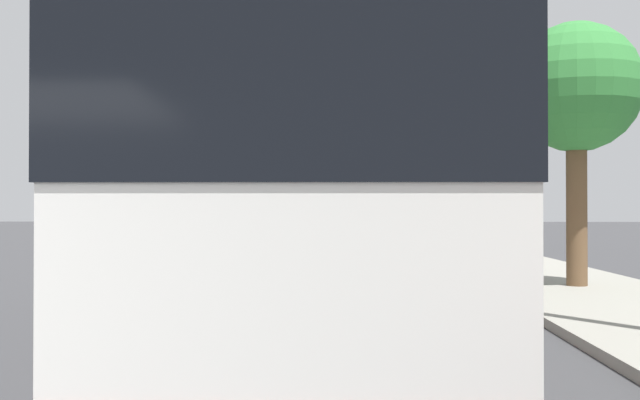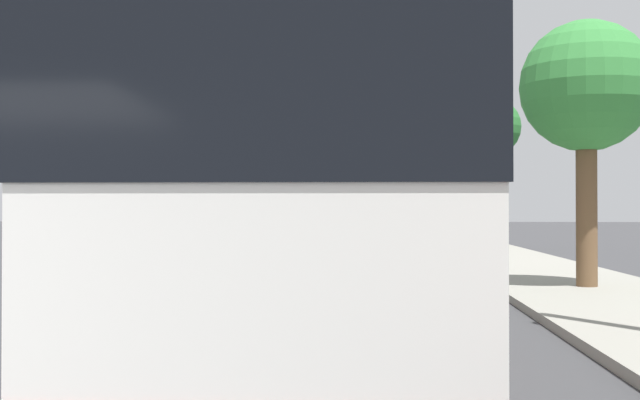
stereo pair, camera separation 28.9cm
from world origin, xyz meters
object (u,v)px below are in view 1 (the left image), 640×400
(coach_bus, at_px, (314,188))
(car_ahead_same_lane, at_px, (335,227))
(car_side_street, at_px, (354,244))
(roadside_tree_far_block, at_px, (475,131))
(car_behind_bus, at_px, (242,232))
(roadside_tree_mid_block, at_px, (576,91))
(car_oncoming, at_px, (267,225))

(coach_bus, bearing_deg, car_ahead_same_lane, -0.66)
(coach_bus, relative_size, car_side_street, 2.61)
(car_side_street, relative_size, car_ahead_same_lane, 1.14)
(roadside_tree_far_block, bearing_deg, car_side_street, 155.66)
(car_behind_bus, distance_m, roadside_tree_mid_block, 20.33)
(car_behind_bus, xyz_separation_m, roadside_tree_mid_block, (-17.81, -9.22, 3.36))
(coach_bus, bearing_deg, car_behind_bus, 8.58)
(car_side_street, distance_m, car_oncoming, 26.75)
(car_side_street, height_order, roadside_tree_mid_block, roadside_tree_mid_block)
(coach_bus, xyz_separation_m, car_behind_bus, (23.88, 4.18, -1.23))
(car_side_street, bearing_deg, roadside_tree_far_block, -26.47)
(car_oncoming, distance_m, roadside_tree_mid_block, 33.87)
(roadside_tree_mid_block, xyz_separation_m, roadside_tree_far_block, (17.48, -0.71, 0.91))
(car_oncoming, distance_m, roadside_tree_far_block, 18.57)
(car_ahead_same_lane, relative_size, roadside_tree_far_block, 0.65)
(coach_bus, relative_size, car_behind_bus, 2.86)
(roadside_tree_mid_block, bearing_deg, coach_bus, 140.28)
(car_side_street, bearing_deg, roadside_tree_mid_block, -145.72)
(car_behind_bus, bearing_deg, roadside_tree_mid_block, 23.89)
(coach_bus, bearing_deg, roadside_tree_mid_block, -41.06)
(roadside_tree_mid_block, relative_size, roadside_tree_far_block, 0.86)
(car_side_street, relative_size, car_behind_bus, 1.09)
(coach_bus, xyz_separation_m, roadside_tree_far_block, (23.54, -5.75, 3.04))
(coach_bus, height_order, roadside_tree_mid_block, roadside_tree_mid_block)
(car_side_street, distance_m, roadside_tree_mid_block, 8.24)
(car_ahead_same_lane, height_order, roadside_tree_mid_block, roadside_tree_mid_block)
(car_oncoming, distance_m, car_ahead_same_lane, 5.21)
(car_ahead_same_lane, bearing_deg, car_behind_bus, 158.98)
(car_behind_bus, height_order, car_ahead_same_lane, car_behind_bus)
(roadside_tree_mid_block, height_order, roadside_tree_far_block, roadside_tree_far_block)
(coach_bus, relative_size, car_ahead_same_lane, 2.98)
(coach_bus, xyz_separation_m, roadside_tree_mid_block, (6.07, -5.04, 2.13))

